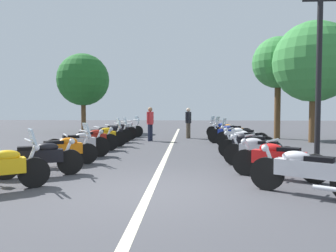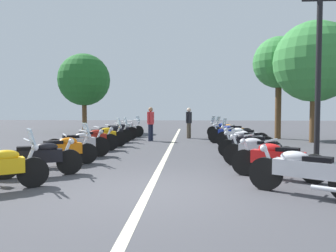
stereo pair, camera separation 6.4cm
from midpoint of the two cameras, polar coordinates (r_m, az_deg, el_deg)
The scene contains 25 objects.
ground_plane at distance 6.50m, azimuth -3.19°, elevation -11.22°, with size 80.00×80.00×0.00m, color #424247.
lane_centre_stripe at distance 12.93m, azimuth 0.34°, elevation -4.11°, with size 27.15×0.16×0.01m, color beige.
motorcycle_left_row_1 at distance 8.34m, azimuth -21.11°, elevation -5.12°, with size 1.08×1.86×0.99m.
motorcycle_left_row_2 at distance 9.67m, azimuth -17.51°, elevation -3.93°, with size 1.33×1.72×1.19m.
motorcycle_left_row_3 at distance 11.10m, azimuth -15.04°, elevation -2.98°, with size 1.23×1.87×1.01m.
motorcycle_left_row_4 at distance 12.72m, azimuth -12.76°, elevation -2.24°, with size 1.08×1.87×1.00m.
motorcycle_left_row_5 at distance 13.99m, azimuth -10.93°, elevation -1.70°, with size 1.12×1.87×1.21m.
motorcycle_left_row_6 at distance 15.67m, azimuth -9.53°, elevation -1.21°, with size 1.07×1.88×1.21m.
motorcycle_left_row_7 at distance 17.09m, azimuth -8.52°, elevation -0.86°, with size 1.22×1.94×1.01m.
motorcycle_left_row_8 at distance 18.50m, azimuth -7.07°, elevation -0.55°, with size 1.38×1.82×1.21m.
motorcycle_right_row_0 at distance 6.58m, azimuth 22.59°, elevation -7.17°, with size 1.28×1.83×1.00m.
motorcycle_right_row_1 at distance 7.92m, azimuth 18.44°, elevation -5.45°, with size 1.20×1.96×0.99m.
motorcycle_right_row_2 at distance 9.33m, azimuth 15.49°, elevation -4.18°, with size 1.07×1.88×0.99m.
motorcycle_right_row_3 at distance 10.87m, azimuth 13.96°, elevation -3.19°, with size 0.97×1.96×0.98m.
motorcycle_right_row_4 at distance 12.27m, azimuth 13.35°, elevation -2.43°, with size 1.23×1.88×1.00m.
motorcycle_right_row_5 at distance 13.83m, azimuth 12.63°, elevation -1.77°, with size 1.03×2.07×1.22m.
motorcycle_right_row_6 at distance 15.34m, azimuth 10.74°, elevation -1.31°, with size 1.00×1.99×1.01m.
motorcycle_right_row_7 at distance 16.80m, azimuth 10.95°, elevation -0.91°, with size 1.24×1.98×1.22m.
motorcycle_right_row_8 at distance 18.19m, azimuth 9.88°, elevation -0.64°, with size 1.11×1.96×1.21m.
street_lamp_twin_globe at distance 9.58m, azimuth 24.77°, elevation 12.56°, with size 0.32×1.22×4.71m.
bystander_0 at distance 16.41m, azimuth -2.90°, elevation 0.82°, with size 0.48×0.32×1.68m.
bystander_1 at distance 17.98m, azimuth 3.72°, elevation 0.96°, with size 0.46×0.32×1.66m.
roadside_tree_0 at distance 23.70m, azimuth -14.20°, elevation 7.71°, with size 3.56×3.56×5.39m.
roadside_tree_1 at distance 18.80m, azimuth 18.67°, elevation 10.22°, with size 2.72×2.72×5.42m.
roadside_tree_2 at distance 17.28m, azimuth 24.03°, elevation 10.06°, with size 3.78×3.78×5.71m.
Camera 2 is at (-6.25, -0.80, 1.59)m, focal length 35.36 mm.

